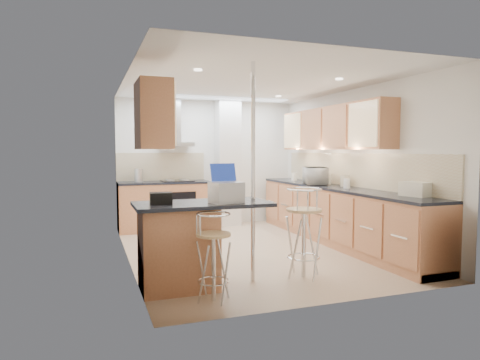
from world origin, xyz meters
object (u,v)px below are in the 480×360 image
object	(u,v)px
bar_stool_near	(213,257)
bar_stool_end	(304,232)
microwave	(316,176)
bread_bin	(417,189)
laptop	(226,192)

from	to	relation	value
bar_stool_near	bar_stool_end	size ratio (longest dim) A/B	0.84
microwave	bar_stool_near	size ratio (longest dim) A/B	0.60
bar_stool_near	bread_bin	world-z (taller)	bread_bin
bar_stool_end	microwave	bearing A→B (deg)	-17.20
laptop	microwave	bearing A→B (deg)	28.99
laptop	bar_stool_end	xyz separation A→B (m)	(0.99, 0.08, -0.52)
microwave	bread_bin	bearing A→B (deg)	-154.84
bar_stool_end	bar_stool_near	bearing A→B (deg)	124.22
bar_stool_end	bread_bin	distance (m)	1.65
bar_stool_end	bread_bin	xyz separation A→B (m)	(1.58, -0.08, 0.48)
bar_stool_near	bread_bin	distance (m)	2.88
laptop	bread_bin	world-z (taller)	laptop
laptop	bar_stool_end	bearing A→B (deg)	-9.08
bread_bin	bar_stool_end	bearing A→B (deg)	163.81
bar_stool_near	bar_stool_end	world-z (taller)	bar_stool_end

